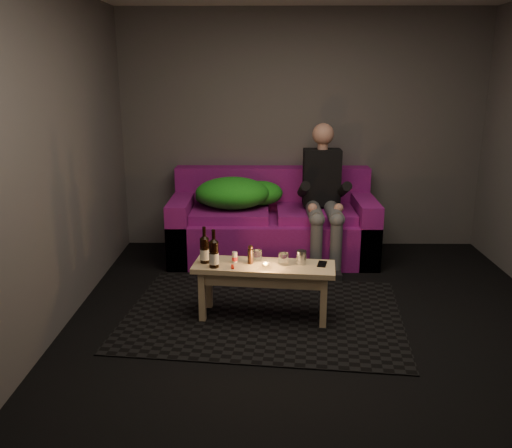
# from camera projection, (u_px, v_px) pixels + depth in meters

# --- Properties ---
(floor) EXTENTS (4.50, 4.50, 0.00)m
(floor) POSITION_uv_depth(u_px,v_px,m) (319.00, 333.00, 4.18)
(floor) COLOR black
(floor) RESTS_ON ground
(room) EXTENTS (4.50, 4.50, 4.50)m
(room) POSITION_uv_depth(u_px,v_px,m) (319.00, 112.00, 4.18)
(room) COLOR silver
(room) RESTS_ON ground
(rug) EXTENTS (2.42, 1.87, 0.01)m
(rug) POSITION_uv_depth(u_px,v_px,m) (264.00, 314.00, 4.48)
(rug) COLOR black
(rug) RESTS_ON floor
(sofa) EXTENTS (2.14, 0.96, 0.92)m
(sofa) POSITION_uv_depth(u_px,v_px,m) (273.00, 226.00, 5.84)
(sofa) COLOR #7C1067
(sofa) RESTS_ON floor
(green_blanket) EXTENTS (0.94, 0.64, 0.32)m
(green_blanket) POSITION_uv_depth(u_px,v_px,m) (237.00, 193.00, 5.74)
(green_blanket) COLOR #198C1D
(green_blanket) RESTS_ON sofa
(person) EXTENTS (0.39, 0.89, 1.43)m
(person) POSITION_uv_depth(u_px,v_px,m) (323.00, 193.00, 5.56)
(person) COLOR black
(person) RESTS_ON sofa
(coffee_table) EXTENTS (1.16, 0.48, 0.46)m
(coffee_table) POSITION_uv_depth(u_px,v_px,m) (264.00, 274.00, 4.33)
(coffee_table) COLOR tan
(coffee_table) RESTS_ON rug
(beer_bottle_a) EXTENTS (0.08, 0.08, 0.30)m
(beer_bottle_a) POSITION_uv_depth(u_px,v_px,m) (205.00, 250.00, 4.32)
(beer_bottle_a) COLOR black
(beer_bottle_a) RESTS_ON coffee_table
(beer_bottle_b) EXTENTS (0.08, 0.08, 0.31)m
(beer_bottle_b) POSITION_uv_depth(u_px,v_px,m) (214.00, 253.00, 4.22)
(beer_bottle_b) COLOR black
(beer_bottle_b) RESTS_ON coffee_table
(salt_shaker) EXTENTS (0.04, 0.04, 0.09)m
(salt_shaker) POSITION_uv_depth(u_px,v_px,m) (235.00, 257.00, 4.35)
(salt_shaker) COLOR silver
(salt_shaker) RESTS_ON coffee_table
(pepper_mill) EXTENTS (0.05, 0.05, 0.12)m
(pepper_mill) POSITION_uv_depth(u_px,v_px,m) (250.00, 257.00, 4.31)
(pepper_mill) COLOR black
(pepper_mill) RESTS_ON coffee_table
(tumbler_back) EXTENTS (0.09, 0.09, 0.09)m
(tumbler_back) POSITION_uv_depth(u_px,v_px,m) (257.00, 255.00, 4.39)
(tumbler_back) COLOR white
(tumbler_back) RESTS_ON coffee_table
(tealight) EXTENTS (0.06, 0.06, 0.04)m
(tealight) POSITION_uv_depth(u_px,v_px,m) (266.00, 265.00, 4.23)
(tealight) COLOR white
(tealight) RESTS_ON coffee_table
(tumbler_front) EXTENTS (0.09, 0.09, 0.10)m
(tumbler_front) POSITION_uv_depth(u_px,v_px,m) (283.00, 259.00, 4.30)
(tumbler_front) COLOR white
(tumbler_front) RESTS_ON coffee_table
(steel_cup) EXTENTS (0.09, 0.09, 0.11)m
(steel_cup) POSITION_uv_depth(u_px,v_px,m) (301.00, 257.00, 4.32)
(steel_cup) COLOR #B4B7BC
(steel_cup) RESTS_ON coffee_table
(smartphone) EXTENTS (0.10, 0.15, 0.01)m
(smartphone) POSITION_uv_depth(u_px,v_px,m) (322.00, 264.00, 4.31)
(smartphone) COLOR black
(smartphone) RESTS_ON coffee_table
(red_lighter) EXTENTS (0.03, 0.08, 0.01)m
(red_lighter) POSITION_uv_depth(u_px,v_px,m) (233.00, 267.00, 4.24)
(red_lighter) COLOR red
(red_lighter) RESTS_ON coffee_table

